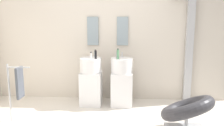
# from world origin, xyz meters

# --- Properties ---
(rear_partition) EXTENTS (4.80, 0.10, 2.60)m
(rear_partition) POSITION_xyz_m (0.00, 1.65, 1.30)
(rear_partition) COLOR beige
(rear_partition) RESTS_ON ground_plane
(pedestal_sink_left) EXTENTS (0.41, 0.41, 1.01)m
(pedestal_sink_left) POSITION_xyz_m (-0.29, 1.22, 0.46)
(pedestal_sink_left) COLOR white
(pedestal_sink_left) RESTS_ON ground_plane
(pedestal_sink_right) EXTENTS (0.41, 0.41, 1.01)m
(pedestal_sink_right) POSITION_xyz_m (0.29, 1.22, 0.46)
(pedestal_sink_right) COLOR white
(pedestal_sink_right) RESTS_ON ground_plane
(vanity_mirror_left) EXTENTS (0.22, 0.03, 0.56)m
(vanity_mirror_left) POSITION_xyz_m (-0.29, 1.58, 1.39)
(vanity_mirror_left) COLOR #8C9EA8
(vanity_mirror_right) EXTENTS (0.22, 0.03, 0.56)m
(vanity_mirror_right) POSITION_xyz_m (0.29, 1.58, 1.39)
(vanity_mirror_right) COLOR #8C9EA8
(shower_column) EXTENTS (0.49, 0.24, 2.05)m
(shower_column) POSITION_xyz_m (1.58, 1.53, 1.08)
(shower_column) COLOR #B7BABF
(shower_column) RESTS_ON ground_plane
(lounge_chair) EXTENTS (1.10, 1.09, 0.65)m
(lounge_chair) POSITION_xyz_m (1.25, 0.08, 0.35)
(lounge_chair) COLOR #B7BABF
(lounge_chair) RESTS_ON ground_plane
(towel_rack) EXTENTS (0.37, 0.22, 0.95)m
(towel_rack) POSITION_xyz_m (-1.33, 0.37, 0.63)
(towel_rack) COLOR #B7BABF
(towel_rack) RESTS_ON ground_plane
(soap_bottle_white) EXTENTS (0.04, 0.04, 0.13)m
(soap_bottle_white) POSITION_xyz_m (-0.27, 1.09, 0.97)
(soap_bottle_white) COLOR white
(soap_bottle_white) RESTS_ON pedestal_sink_left
(soap_bottle_grey) EXTENTS (0.05, 0.05, 0.14)m
(soap_bottle_grey) POSITION_xyz_m (0.21, 1.16, 0.98)
(soap_bottle_grey) COLOR #99999E
(soap_bottle_grey) RESTS_ON pedestal_sink_right
(soap_bottle_black) EXTENTS (0.04, 0.04, 0.17)m
(soap_bottle_black) POSITION_xyz_m (-0.19, 1.13, 0.99)
(soap_bottle_black) COLOR black
(soap_bottle_black) RESTS_ON pedestal_sink_left
(soap_bottle_green) EXTENTS (0.04, 0.04, 0.19)m
(soap_bottle_green) POSITION_xyz_m (0.22, 1.14, 1.00)
(soap_bottle_green) COLOR #59996B
(soap_bottle_green) RESTS_ON pedestal_sink_right
(soap_bottle_clear) EXTENTS (0.04, 0.04, 0.13)m
(soap_bottle_clear) POSITION_xyz_m (-0.22, 1.33, 0.97)
(soap_bottle_clear) COLOR silver
(soap_bottle_clear) RESTS_ON pedestal_sink_left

